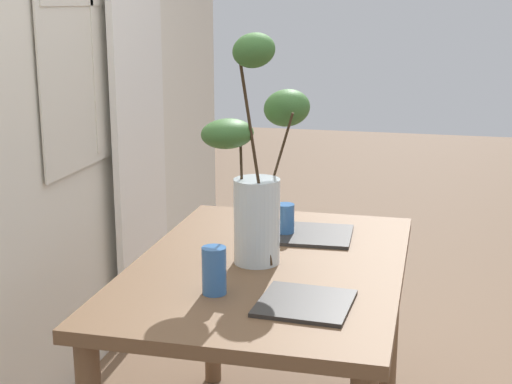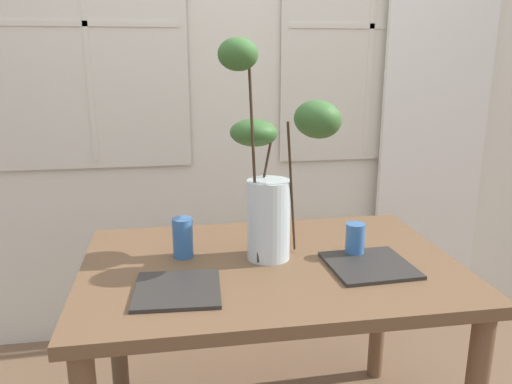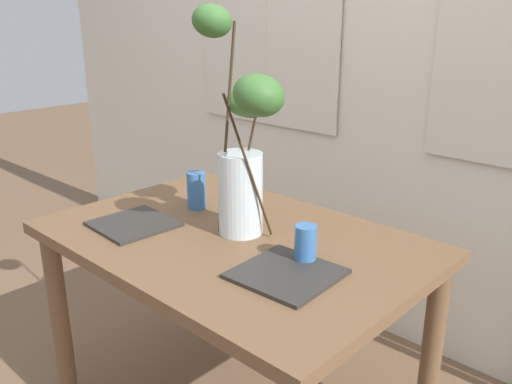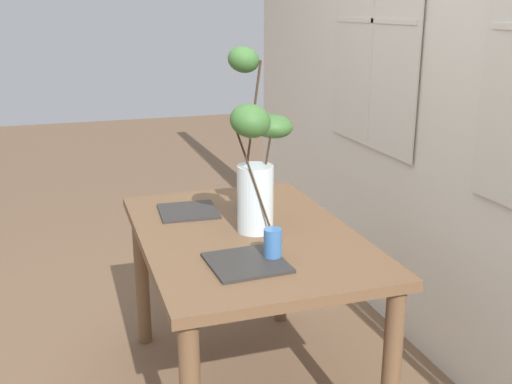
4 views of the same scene
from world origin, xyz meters
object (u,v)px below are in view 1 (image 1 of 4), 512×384
at_px(dining_table, 268,295).
at_px(drinking_glass_blue_left, 214,270).
at_px(drinking_glass_blue_right, 285,220).
at_px(plate_square_left, 305,303).
at_px(plate_square_right, 314,235).
at_px(vase_with_branches, 257,170).

xyz_separation_m(dining_table, drinking_glass_blue_left, (-0.29, 0.09, 0.18)).
distance_m(dining_table, drinking_glass_blue_right, 0.34).
xyz_separation_m(drinking_glass_blue_left, plate_square_left, (-0.03, -0.27, -0.06)).
bearing_deg(plate_square_left, plate_square_right, 7.04).
height_order(plate_square_left, plate_square_right, same).
relative_size(drinking_glass_blue_left, plate_square_left, 0.55).
xyz_separation_m(vase_with_branches, plate_square_right, (0.30, -0.13, -0.29)).
bearing_deg(vase_with_branches, drinking_glass_blue_left, 169.36).
bearing_deg(dining_table, plate_square_left, -151.00).
bearing_deg(dining_table, drinking_glass_blue_right, 1.26).
relative_size(drinking_glass_blue_right, plate_square_left, 0.46).
distance_m(vase_with_branches, plate_square_left, 0.48).
bearing_deg(drinking_glass_blue_right, vase_with_branches, 173.68).
bearing_deg(drinking_glass_blue_right, drinking_glass_blue_left, 171.49).
xyz_separation_m(plate_square_left, plate_square_right, (0.62, 0.08, 0.00)).
height_order(vase_with_branches, plate_square_left, vase_with_branches).
relative_size(dining_table, drinking_glass_blue_left, 9.03).
bearing_deg(drinking_glass_blue_left, dining_table, -18.14).
distance_m(vase_with_branches, drinking_glass_blue_right, 0.38).
xyz_separation_m(drinking_glass_blue_left, drinking_glass_blue_right, (0.58, -0.09, -0.01)).
height_order(dining_table, plate_square_right, plate_square_right).
relative_size(plate_square_left, plate_square_right, 0.95).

